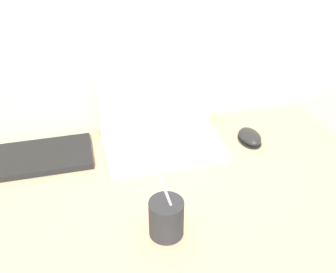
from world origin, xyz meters
The scene contains 5 objects.
desk centered at (0.00, 0.36, 0.36)m, with size 1.13×0.71×0.72m.
laptop centered at (-0.02, 0.60, 0.78)m, with size 0.37×0.28×0.24m.
drink_cup centered at (-0.10, 0.21, 0.77)m, with size 0.08×0.08×0.21m.
computer_mouse centered at (0.26, 0.53, 0.74)m, with size 0.07×0.11×0.04m.
external_keyboard centered at (-0.45, 0.59, 0.73)m, with size 0.41×0.18×0.02m.
Camera 1 is at (-0.26, -0.45, 1.43)m, focal length 42.00 mm.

